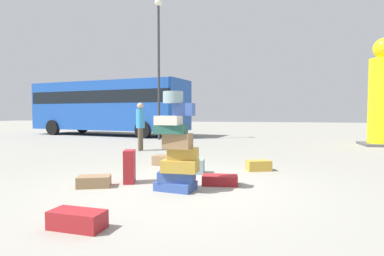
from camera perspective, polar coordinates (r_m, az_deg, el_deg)
name	(u,v)px	position (r m, az deg, el deg)	size (l,w,h in m)	color
ground_plane	(181,187)	(5.68, -2.00, -10.83)	(80.00, 80.00, 0.00)	gray
suitcase_tower	(177,151)	(5.30, -2.75, -4.29)	(0.77, 0.60, 1.70)	#334F99
suitcase_maroon_foreground_far	(77,220)	(3.95, -20.40, -15.58)	(0.64, 0.30, 0.21)	maroon
suitcase_maroon_behind_tower	(220,180)	(5.85, 5.17, -9.54)	(0.65, 0.35, 0.18)	maroon
suitcase_maroon_right_side	(129,167)	(6.06, -11.46, -6.99)	(0.20, 0.35, 0.63)	maroon
suitcase_slate_foreground_near	(187,166)	(6.90, -0.90, -7.05)	(0.75, 0.38, 0.31)	gray
suitcase_tan_left_side	(259,166)	(7.36, 12.20, -6.78)	(0.54, 0.31, 0.24)	#B28C33
suitcase_brown_upright_blue	(166,160)	(7.96, -4.87, -5.97)	(0.60, 0.39, 0.25)	olive
suitcase_brown_white_trunk	(94,181)	(5.94, -17.61, -9.38)	(0.57, 0.35, 0.20)	olive
person_bearded_onlooker	(140,122)	(11.06, -9.50, 1.06)	(0.30, 0.34, 1.69)	brown
yellow_dummy_statue	(383,98)	(14.76, 31.72, 4.74)	(1.48, 1.48, 4.35)	yellow
parked_bus	(109,105)	(19.21, -15.14, 4.20)	(10.03, 4.13, 3.15)	#1E4CA5
lamp_post	(159,50)	(15.78, -6.17, 14.13)	(0.36, 0.36, 6.92)	#333338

